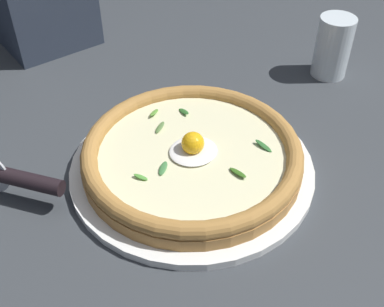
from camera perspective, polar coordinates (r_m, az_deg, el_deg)
The scene contains 5 objects.
ground_plane at distance 0.71m, azimuth -3.39°, elevation -2.65°, with size 2.40×2.40×0.03m, color #373C40.
pizza_plate at distance 0.69m, azimuth 0.00°, elevation -1.61°, with size 0.35×0.35×0.01m, color white.
pizza at distance 0.67m, azimuth 0.00°, elevation -0.10°, with size 0.31×0.31×0.05m.
pizza_cutter at distance 0.67m, azimuth -20.09°, elevation -2.69°, with size 0.12×0.12×0.08m.
drinking_glass at distance 0.91m, azimuth 16.17°, elevation 11.51°, with size 0.06×0.06×0.11m.
Camera 1 is at (0.20, 0.47, 0.48)m, focal length 45.27 mm.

